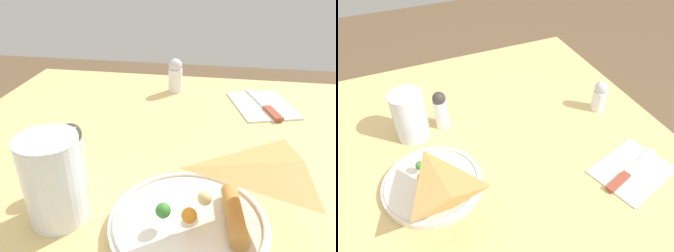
{
  "view_description": "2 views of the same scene",
  "coord_description": "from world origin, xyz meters",
  "views": [
    {
      "loc": [
        -0.48,
        -0.11,
        1.1
      ],
      "look_at": [
        0.05,
        -0.02,
        0.81
      ],
      "focal_mm": 35.0,
      "sensor_mm": 36.0,
      "label": 1
    },
    {
      "loc": [
        -0.18,
        -0.56,
        1.34
      ],
      "look_at": [
        0.06,
        0.01,
        0.79
      ],
      "focal_mm": 35.0,
      "sensor_mm": 36.0,
      "label": 2
    }
  ],
  "objects": [
    {
      "name": "salt_shaker",
      "position": [
        0.34,
        0.01,
        0.81
      ],
      "size": [
        0.04,
        0.04,
        0.09
      ],
      "color": "white",
      "rests_on": "dining_table"
    },
    {
      "name": "milk_glass",
      "position": [
        -0.15,
        0.1,
        0.83
      ],
      "size": [
        0.08,
        0.08,
        0.13
      ],
      "color": "white",
      "rests_on": "dining_table"
    },
    {
      "name": "plate_pizza",
      "position": [
        -0.15,
        -0.08,
        0.78
      ],
      "size": [
        0.22,
        0.22,
        0.05
      ],
      "color": "silver",
      "rests_on": "dining_table"
    },
    {
      "name": "napkin_folded",
      "position": [
        0.28,
        -0.22,
        0.77
      ],
      "size": [
        0.2,
        0.17,
        0.0
      ],
      "rotation": [
        0.0,
        0.0,
        0.29
      ],
      "color": "white",
      "rests_on": "dining_table"
    },
    {
      "name": "pepper_shaker",
      "position": [
        -0.08,
        0.11,
        0.82
      ],
      "size": [
        0.04,
        0.04,
        0.11
      ],
      "color": "silver",
      "rests_on": "dining_table"
    },
    {
      "name": "dining_table",
      "position": [
        0.0,
        0.0,
        0.65
      ],
      "size": [
        0.92,
        0.89,
        0.77
      ],
      "color": "#DBB770",
      "rests_on": "ground_plane"
    },
    {
      "name": "butter_knife",
      "position": [
        0.27,
        -0.22,
        0.77
      ],
      "size": [
        0.18,
        0.08,
        0.01
      ],
      "rotation": [
        0.0,
        0.0,
        0.33
      ],
      "color": "#99422D",
      "rests_on": "napkin_folded"
    }
  ]
}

